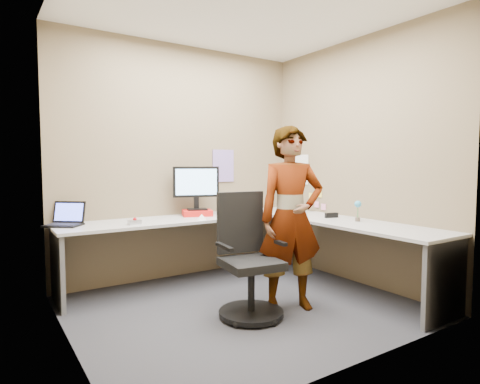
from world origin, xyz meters
TOP-DOWN VIEW (x-y plane):
  - ground at (0.00, 0.00)m, footprint 3.00×3.00m
  - wall_back at (0.00, 1.30)m, footprint 3.00×0.00m
  - wall_right at (1.50, 0.00)m, footprint 0.00×2.70m
  - wall_left at (-1.50, 0.00)m, footprint 0.00×2.70m
  - ceiling at (0.00, 0.00)m, footprint 3.00×3.00m
  - desk at (0.44, 0.39)m, footprint 2.98×2.58m
  - paper_ream at (0.07, 1.06)m, footprint 0.39×0.33m
  - monitor at (0.06, 1.08)m, footprint 0.51×0.23m
  - laptop at (-1.33, 1.12)m, footprint 0.41×0.41m
  - trackball_mouse at (-0.75, 0.81)m, footprint 0.12×0.08m
  - origami at (-0.04, 0.75)m, footprint 0.10×0.10m
  - stapler at (1.23, 0.10)m, footprint 0.16×0.08m
  - flower at (1.26, -0.25)m, footprint 0.07×0.07m
  - calendar_purple at (0.55, 1.29)m, footprint 0.30×0.01m
  - calendar_white at (1.49, 0.90)m, footprint 0.01×0.28m
  - sticky_note_a at (1.49, 0.55)m, footprint 0.01×0.07m
  - sticky_note_b at (1.49, 0.60)m, footprint 0.01×0.07m
  - sticky_note_c at (1.49, 0.48)m, footprint 0.01×0.07m
  - sticky_note_d at (1.49, 0.70)m, footprint 0.01×0.07m
  - office_chair at (-0.08, -0.19)m, footprint 0.58×0.56m
  - person at (0.34, -0.26)m, footprint 0.70×0.57m

SIDE VIEW (x-z plane):
  - ground at x=0.00m, z-range 0.00..0.00m
  - office_chair at x=-0.08m, z-range -0.10..0.96m
  - desk at x=0.44m, z-range 0.22..0.95m
  - trackball_mouse at x=-0.75m, z-range 0.72..0.79m
  - stapler at x=1.23m, z-range 0.73..0.78m
  - origami at x=-0.04m, z-range 0.73..0.79m
  - paper_ream at x=0.07m, z-range 0.73..0.80m
  - laptop at x=-1.33m, z-range 0.67..0.90m
  - sticky_note_c at x=1.49m, z-range 0.76..0.84m
  - sticky_note_b at x=1.49m, z-range 0.78..0.86m
  - person at x=0.34m, z-range 0.00..1.67m
  - flower at x=1.26m, z-range 0.77..0.98m
  - sticky_note_d at x=1.49m, z-range 0.88..0.96m
  - sticky_note_a at x=1.49m, z-range 0.91..0.99m
  - monitor at x=0.06m, z-range 0.84..1.34m
  - calendar_white at x=1.49m, z-range 1.06..1.44m
  - calendar_purple at x=0.55m, z-range 1.10..1.50m
  - wall_back at x=0.00m, z-range -0.15..2.85m
  - wall_right at x=1.50m, z-range 0.00..2.70m
  - wall_left at x=-1.50m, z-range 0.00..2.70m
  - ceiling at x=0.00m, z-range 2.70..2.70m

